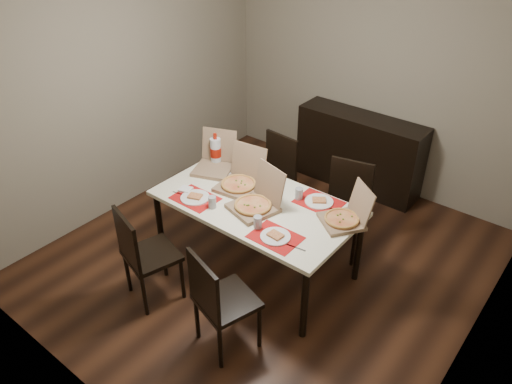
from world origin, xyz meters
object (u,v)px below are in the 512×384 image
Objects in this scene: chair_far_left at (274,174)px; dip_bowl at (275,198)px; pizza_box_center at (256,203)px; chair_near_right at (218,299)px; soda_bottle at (216,151)px; sideboard at (359,152)px; chair_far_right at (346,204)px; chair_near_left at (143,253)px; dining_table at (256,208)px.

chair_far_left is 0.89m from dip_bowl.
pizza_box_center is at bearing -102.83° from dip_bowl.
chair_near_right is 1.71m from soda_bottle.
chair_far_left is (-0.42, -1.13, 0.06)m from sideboard.
sideboard is 1.61× the size of chair_near_right.
sideboard is at bearing 112.34° from chair_far_right.
chair_far_right is at bearing -1.04° from chair_far_left.
sideboard is 2.05m from pizza_box_center.
chair_near_right is 1.92m from chair_far_left.
dip_bowl is at bearing 103.97° from chair_near_right.
chair_far_left is 1.05m from pizza_box_center.
chair_near_left is at bearing -99.93° from sideboard.
chair_near_right and chair_far_left have the same top height.
chair_far_left is 8.48× the size of dip_bowl.
dip_bowl is at bearing 47.58° from dining_table.
pizza_box_center is at bearing -62.29° from chair_far_left.
soda_bottle is at bearing 158.75° from dining_table.
chair_near_right is (0.38, -0.94, -0.17)m from dining_table.
dining_table is 5.43× the size of soda_bottle.
chair_near_right is at bearing -0.49° from chair_near_left.
pizza_box_center reaches higher than sideboard.
chair_near_right is 1.00× the size of chair_far_right.
chair_near_right is 0.95m from pizza_box_center.
chair_near_left is 1.25m from dip_bowl.
dining_table is at bearing -63.58° from chair_far_left.
chair_near_right is at bearing -69.69° from pizza_box_center.
chair_near_left is 1.30m from soda_bottle.
chair_near_left is at bearing -123.30° from pizza_box_center.
pizza_box_center is 4.41× the size of dip_bowl.
chair_far_right reaches higher than dining_table.
chair_near_left and chair_far_right have the same top height.
chair_far_right is at bearing 64.67° from pizza_box_center.
dip_bowl is (0.10, -1.80, 0.31)m from sideboard.
sideboard is 1.86m from soda_bottle.
dining_table is 1.94× the size of chair_near_left.
chair_near_left is at bearing -117.54° from dining_table.
chair_near_right is 1.00× the size of chair_far_left.
chair_far_right is 1.92× the size of pizza_box_center.
chair_far_right is (0.49, 0.79, -0.17)m from dining_table.
chair_near_left reaches higher than dip_bowl.
sideboard is 4.53× the size of soda_bottle.
pizza_box_center is 0.90m from soda_bottle.
dip_bowl is at bearing 77.17° from pizza_box_center.
chair_near_right is 1.13m from dip_bowl.
pizza_box_center is (0.47, -0.90, 0.30)m from chair_far_left.
pizza_box_center is at bearing -88.51° from sideboard.
sideboard is at bearing 80.07° from chair_near_left.
chair_far_left is (-0.40, 0.81, -0.17)m from dining_table.
sideboard reaches higher than dining_table.
chair_near_left is 0.87m from chair_near_right.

